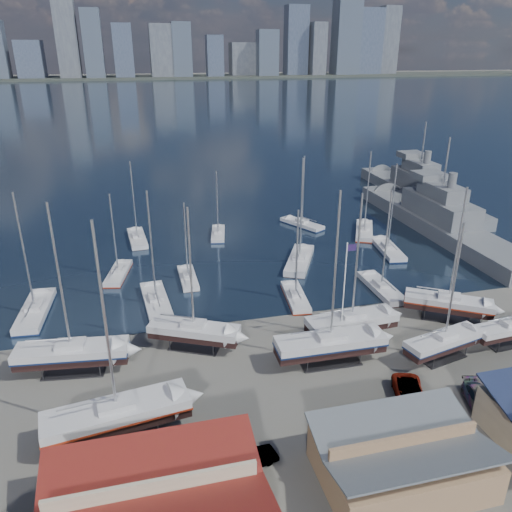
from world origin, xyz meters
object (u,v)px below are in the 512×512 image
object	(u,v)px
naval_ship_east	(437,222)
naval_ship_west	(417,192)
car_a	(228,441)
sailboat_cradle_0	(72,353)
flagpole	(345,288)

from	to	relation	value
naval_ship_east	naval_ship_west	distance (m)	20.10
car_a	naval_ship_east	bearing A→B (deg)	66.91
naval_ship_east	car_a	distance (m)	62.95
naval_ship_west	car_a	distance (m)	81.43
sailboat_cradle_0	flagpole	world-z (taller)	sailboat_cradle_0
sailboat_cradle_0	flagpole	xyz separation A→B (m)	(28.00, -1.77, 4.72)
naval_ship_east	car_a	xyz separation A→B (m)	(-46.27, -42.67, -0.96)
sailboat_cradle_0	car_a	distance (m)	19.21
sailboat_cradle_0	flagpole	size ratio (longest dim) A/B	1.48
naval_ship_east	naval_ship_west	world-z (taller)	naval_ship_east
naval_ship_west	car_a	xyz separation A→B (m)	(-53.41, -61.46, -0.96)
sailboat_cradle_0	naval_ship_east	world-z (taller)	sailboat_cradle_0
naval_ship_west	flagpole	distance (m)	62.57
flagpole	car_a	bearing A→B (deg)	-140.63
naval_ship_east	naval_ship_west	size ratio (longest dim) A/B	1.05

